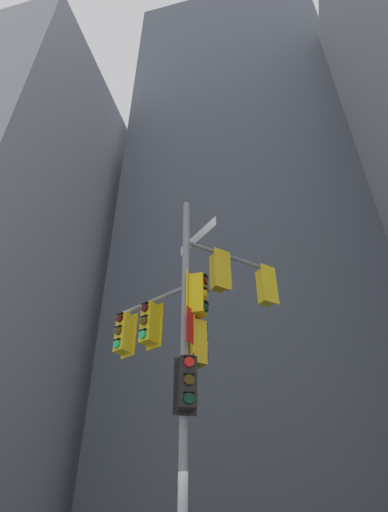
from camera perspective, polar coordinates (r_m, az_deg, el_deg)
The scene contains 2 objects.
building_mid_block at distance 37.45m, azimuth 7.66°, elevation 5.29°, with size 17.59×17.59×50.79m, color #4C5460.
signal_pole_assembly at distance 9.42m, azimuth -0.43°, elevation -10.06°, with size 4.16×2.49×8.95m.
Camera 1 is at (2.17, -7.91, 1.60)m, focal length 28.20 mm.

